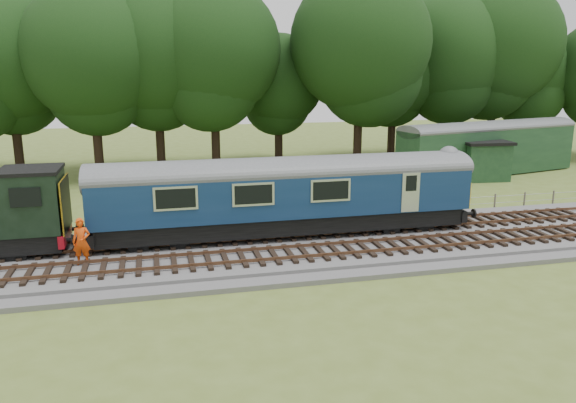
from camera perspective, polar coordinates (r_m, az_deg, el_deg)
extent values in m
plane|color=#566826|center=(25.98, -0.68, -5.07)|extent=(120.00, 120.00, 0.00)
cube|color=#4C4C4F|center=(25.93, -0.68, -4.70)|extent=(70.00, 7.00, 0.35)
cube|color=brown|center=(26.47, -1.01, -3.61)|extent=(66.50, 0.07, 0.14)
cube|color=brown|center=(27.81, -1.65, -2.77)|extent=(66.50, 0.07, 0.14)
cube|color=brown|center=(23.69, 0.57, -5.68)|extent=(66.50, 0.07, 0.14)
cube|color=brown|center=(25.01, -0.23, -4.63)|extent=(66.50, 0.07, 0.14)
cube|color=black|center=(27.09, -0.25, -1.95)|extent=(17.46, 2.52, 0.85)
cube|color=#0E274B|center=(26.75, -0.26, 1.00)|extent=(18.00, 2.80, 2.05)
cube|color=#EAAF13|center=(30.15, 16.67, 1.12)|extent=(0.06, 2.74, 1.30)
cube|color=black|center=(29.06, 11.34, -1.56)|extent=(2.60, 2.00, 0.55)
cube|color=black|center=(26.48, -13.01, -3.12)|extent=(2.60, 2.00, 0.55)
cube|color=black|center=(26.55, -24.50, 0.06)|extent=(2.40, 2.55, 2.60)
cube|color=maroon|center=(26.73, -21.69, -3.14)|extent=(0.25, 2.60, 0.55)
cube|color=#EAAF13|center=(26.37, -21.65, -0.21)|extent=(0.06, 2.55, 2.30)
imported|color=#EF470C|center=(24.48, -20.24, -3.84)|extent=(0.75, 0.52, 1.96)
cube|color=#193720|center=(47.07, 19.68, 4.92)|extent=(16.32, 6.36, 3.63)
cube|color=#193720|center=(45.11, 19.01, 3.92)|extent=(3.56, 3.56, 2.73)
cube|color=black|center=(44.91, 19.15, 5.77)|extent=(3.92, 3.92, 0.22)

